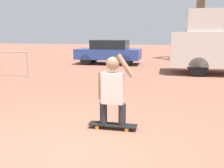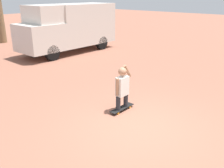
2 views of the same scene
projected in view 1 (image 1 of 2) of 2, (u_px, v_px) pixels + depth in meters
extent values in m
plane|color=#935B47|center=(68.00, 150.00, 3.91)|extent=(80.00, 80.00, 0.00)
cube|color=black|center=(113.00, 125.00, 4.77)|extent=(0.93, 0.23, 0.02)
cylinder|color=orange|center=(97.00, 127.00, 4.75)|extent=(0.07, 0.03, 0.07)
cylinder|color=orange|center=(100.00, 124.00, 4.93)|extent=(0.07, 0.03, 0.07)
cylinder|color=orange|center=(127.00, 130.00, 4.63)|extent=(0.07, 0.03, 0.07)
cylinder|color=orange|center=(128.00, 126.00, 4.80)|extent=(0.07, 0.03, 0.07)
cylinder|color=#28282D|center=(104.00, 113.00, 4.76)|extent=(0.14, 0.14, 0.42)
cylinder|color=#28282D|center=(122.00, 114.00, 4.69)|extent=(0.14, 0.14, 0.42)
cube|color=silver|center=(113.00, 88.00, 4.63)|extent=(0.40, 0.22, 0.58)
sphere|color=#A37556|center=(113.00, 64.00, 4.54)|extent=(0.25, 0.25, 0.25)
cylinder|color=#A37556|center=(101.00, 86.00, 4.67)|extent=(0.09, 0.09, 0.52)
cylinder|color=#A37556|center=(125.00, 66.00, 4.49)|extent=(0.34, 0.09, 0.43)
cylinder|color=black|center=(198.00, 67.00, 10.59)|extent=(0.83, 0.28, 0.83)
cylinder|color=black|center=(194.00, 62.00, 12.32)|extent=(0.83, 0.28, 0.83)
cube|color=silver|center=(195.00, 48.00, 11.33)|extent=(2.15, 2.08, 1.46)
cube|color=black|center=(185.00, 42.00, 11.36)|extent=(0.04, 1.77, 0.73)
cube|color=silver|center=(204.00, 21.00, 11.02)|extent=(1.50, 1.92, 0.94)
cylinder|color=black|center=(86.00, 60.00, 14.55)|extent=(0.63, 0.22, 0.63)
cylinder|color=black|center=(94.00, 57.00, 16.06)|extent=(0.63, 0.22, 0.63)
cylinder|color=black|center=(126.00, 61.00, 14.04)|extent=(0.63, 0.22, 0.63)
cylinder|color=black|center=(130.00, 58.00, 15.56)|extent=(0.63, 0.22, 0.63)
cube|color=#2D4793|center=(109.00, 54.00, 14.99)|extent=(3.81, 1.80, 0.60)
cube|color=black|center=(110.00, 44.00, 14.86)|extent=(2.09, 1.59, 0.53)
cylinder|color=brown|center=(200.00, 12.00, 16.61)|extent=(0.54, 0.54, 6.47)
cylinder|color=#99999E|center=(28.00, 65.00, 10.34)|extent=(0.04, 0.04, 1.05)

